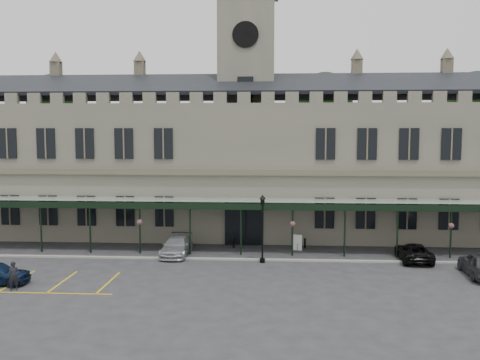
# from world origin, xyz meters

# --- Properties ---
(ground) EXTENTS (140.00, 140.00, 0.00)m
(ground) POSITION_xyz_m (0.00, 0.00, 0.00)
(ground) COLOR #2A2A2D
(station_building) EXTENTS (60.00, 10.36, 17.30)m
(station_building) POSITION_xyz_m (0.00, 15.91, 6.47)
(station_building) COLOR #5F5B4F
(station_building) RESTS_ON ground
(clock_tower) EXTENTS (5.60, 5.60, 24.80)m
(clock_tower) POSITION_xyz_m (0.00, 16.00, 13.11)
(clock_tower) COLOR #5F5B4F
(clock_tower) RESTS_ON ground
(canopy) EXTENTS (50.00, 4.10, 4.30)m
(canopy) POSITION_xyz_m (0.00, 7.46, 2.40)
(canopy) COLOR #8C9E93
(canopy) RESTS_ON ground
(kerb) EXTENTS (60.00, 0.40, 0.12)m
(kerb) POSITION_xyz_m (0.00, 5.50, 0.06)
(kerb) COLOR gray
(kerb) RESTS_ON ground
(parking_markings) EXTENTS (16.00, 6.00, 0.01)m
(parking_markings) POSITION_xyz_m (-14.00, -1.50, 0.00)
(parking_markings) COLOR gold
(parking_markings) RESTS_ON ground
(tree_behind_left) EXTENTS (6.00, 6.00, 16.00)m
(tree_behind_left) POSITION_xyz_m (-22.00, 25.00, 12.81)
(tree_behind_left) COLOR #332314
(tree_behind_left) RESTS_ON ground
(tree_behind_mid) EXTENTS (6.00, 6.00, 16.00)m
(tree_behind_mid) POSITION_xyz_m (8.00, 25.00, 12.81)
(tree_behind_mid) COLOR #332314
(tree_behind_mid) RESTS_ON ground
(tree_behind_right) EXTENTS (6.00, 6.00, 16.00)m
(tree_behind_right) POSITION_xyz_m (24.00, 25.00, 12.81)
(tree_behind_right) COLOR #332314
(tree_behind_right) RESTS_ON ground
(lamp_post_mid) EXTENTS (0.48, 0.48, 5.04)m
(lamp_post_mid) POSITION_xyz_m (1.72, 4.88, 2.99)
(lamp_post_mid) COLOR black
(lamp_post_mid) RESTS_ON ground
(sign_board) EXTENTS (0.73, 0.26, 1.27)m
(sign_board) POSITION_xyz_m (4.48, 9.13, 0.62)
(sign_board) COLOR black
(sign_board) RESTS_ON ground
(bollard_left) EXTENTS (0.15, 0.15, 0.83)m
(bollard_left) POSITION_xyz_m (-0.76, 9.72, 0.41)
(bollard_left) COLOR black
(bollard_left) RESTS_ON ground
(bollard_right) EXTENTS (0.15, 0.15, 0.82)m
(bollard_right) POSITION_xyz_m (5.13, 9.98, 0.41)
(bollard_right) COLOR black
(bollard_right) RESTS_ON ground
(car_taxi) EXTENTS (2.08, 4.95, 1.43)m
(car_taxi) POSITION_xyz_m (-5.00, 6.77, 0.71)
(car_taxi) COLOR #A0A2A7
(car_taxi) RESTS_ON ground
(car_van) EXTENTS (2.36, 4.81, 1.32)m
(car_van) POSITION_xyz_m (13.00, 6.18, 0.66)
(car_van) COLOR black
(car_van) RESTS_ON ground
(person_a) EXTENTS (0.77, 0.66, 1.78)m
(person_a) POSITION_xyz_m (-13.20, -2.98, 0.89)
(person_a) COLOR black
(person_a) RESTS_ON ground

